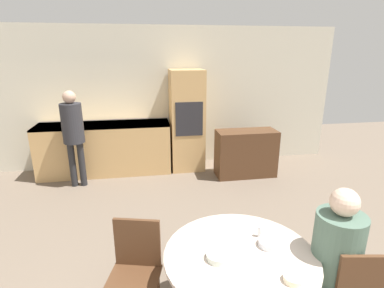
% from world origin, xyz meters
% --- Properties ---
extents(wall_back, '(6.46, 0.05, 2.60)m').
position_xyz_m(wall_back, '(0.00, 5.51, 1.30)').
color(wall_back, beige).
rests_on(wall_back, ground_plane).
extents(kitchen_counter, '(2.31, 0.60, 0.92)m').
position_xyz_m(kitchen_counter, '(-1.22, 5.17, 0.47)').
color(kitchen_counter, tan).
rests_on(kitchen_counter, ground_plane).
extents(oven_unit, '(0.60, 0.59, 1.84)m').
position_xyz_m(oven_unit, '(0.27, 5.18, 0.92)').
color(oven_unit, tan).
rests_on(oven_unit, ground_plane).
extents(sideboard, '(1.05, 0.45, 0.83)m').
position_xyz_m(sideboard, '(1.25, 4.63, 0.41)').
color(sideboard, '#51331E').
rests_on(sideboard, ground_plane).
extents(dining_table, '(1.12, 1.12, 0.75)m').
position_xyz_m(dining_table, '(0.13, 1.58, 0.51)').
color(dining_table, '#51331E').
rests_on(dining_table, ground_plane).
extents(chair_far_left, '(0.49, 0.49, 0.87)m').
position_xyz_m(chair_far_left, '(-0.64, 1.87, 0.49)').
color(chair_far_left, '#51331E').
rests_on(chair_far_left, ground_plane).
extents(person_seated, '(0.35, 0.41, 1.26)m').
position_xyz_m(person_seated, '(0.81, 1.45, 0.73)').
color(person_seated, '#262628').
rests_on(person_seated, ground_plane).
extents(person_standing, '(0.33, 0.33, 1.58)m').
position_xyz_m(person_standing, '(-1.63, 4.66, 0.98)').
color(person_standing, '#262628').
rests_on(person_standing, ground_plane).
extents(bowl_near, '(0.17, 0.17, 0.05)m').
position_xyz_m(bowl_near, '(0.38, 1.64, 0.77)').
color(bowl_near, silver).
rests_on(bowl_near, dining_table).
extents(bowl_centre, '(0.18, 0.18, 0.04)m').
position_xyz_m(bowl_centre, '(-0.04, 1.56, 0.77)').
color(bowl_centre, silver).
rests_on(bowl_centre, dining_table).
extents(bowl_far, '(0.12, 0.12, 0.04)m').
position_xyz_m(bowl_far, '(0.37, 1.27, 0.76)').
color(bowl_far, beige).
rests_on(bowl_far, dining_table).
extents(salt_shaker, '(0.03, 0.03, 0.09)m').
position_xyz_m(salt_shaker, '(0.34, 1.77, 0.79)').
color(salt_shaker, white).
rests_on(salt_shaker, dining_table).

